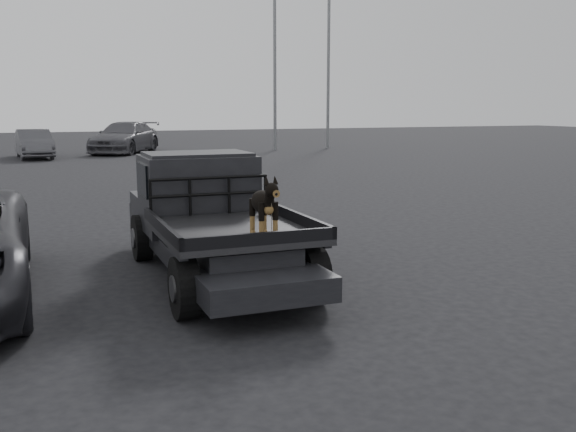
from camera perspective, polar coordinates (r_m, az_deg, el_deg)
name	(u,v)px	position (r m, az deg, el deg)	size (l,w,h in m)	color
ground	(234,315)	(7.95, -4.80, -8.80)	(120.00, 120.00, 0.00)	black
flatbed_ute	(214,247)	(9.58, -6.57, -2.75)	(2.00, 5.40, 0.92)	black
ute_cab	(198,180)	(10.34, -8.04, 3.20)	(1.72, 1.30, 0.88)	black
headache_rack	(210,196)	(9.64, -6.96, 1.76)	(1.80, 0.08, 0.55)	black
dog	(263,207)	(7.96, -2.20, 0.83)	(0.32, 0.60, 0.74)	black
distant_car_a	(34,144)	(33.86, -21.63, 5.99)	(1.48, 4.25, 1.40)	#48484D
distant_car_b	(125,137)	(36.19, -14.32, 6.78)	(2.34, 5.76, 1.67)	#4D4C52
floodlight_mid	(275,16)	(37.45, -1.20, 17.39)	(1.08, 0.28, 13.80)	slate
floodlight_far	(329,2)	(39.43, 3.67, 18.44)	(1.08, 0.28, 15.76)	slate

